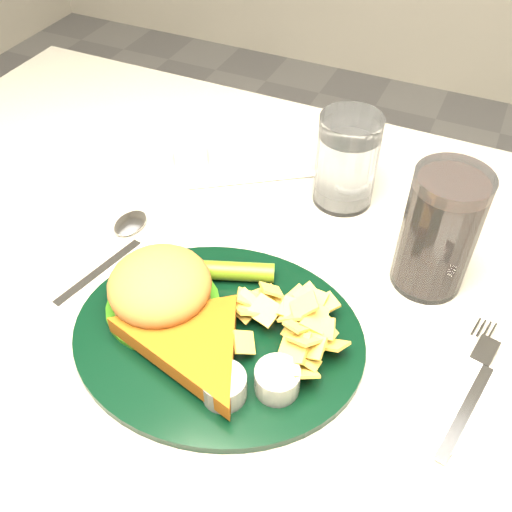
{
  "coord_description": "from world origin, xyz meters",
  "views": [
    {
      "loc": [
        0.19,
        -0.38,
        1.23
      ],
      "look_at": [
        0.01,
        0.01,
        0.8
      ],
      "focal_mm": 40.0,
      "sensor_mm": 36.0,
      "label": 1
    }
  ],
  "objects_px": {
    "water_glass": "(347,161)",
    "fork_napkin": "(467,403)",
    "dinner_plate": "(217,317)",
    "cola_glass": "(439,232)",
    "table": "(251,447)"
  },
  "relations": [
    {
      "from": "water_glass",
      "to": "fork_napkin",
      "type": "distance_m",
      "value": 0.32
    },
    {
      "from": "dinner_plate",
      "to": "cola_glass",
      "type": "relative_size",
      "value": 2.07
    },
    {
      "from": "fork_napkin",
      "to": "cola_glass",
      "type": "bearing_deg",
      "value": 127.51
    },
    {
      "from": "table",
      "to": "dinner_plate",
      "type": "bearing_deg",
      "value": -89.1
    },
    {
      "from": "water_glass",
      "to": "dinner_plate",
      "type": "bearing_deg",
      "value": -98.9
    },
    {
      "from": "dinner_plate",
      "to": "water_glass",
      "type": "height_order",
      "value": "water_glass"
    },
    {
      "from": "dinner_plate",
      "to": "water_glass",
      "type": "relative_size",
      "value": 2.48
    },
    {
      "from": "dinner_plate",
      "to": "cola_glass",
      "type": "bearing_deg",
      "value": 33.74
    },
    {
      "from": "table",
      "to": "fork_napkin",
      "type": "relative_size",
      "value": 7.79
    },
    {
      "from": "dinner_plate",
      "to": "water_glass",
      "type": "bearing_deg",
      "value": 70.21
    },
    {
      "from": "table",
      "to": "cola_glass",
      "type": "bearing_deg",
      "value": 29.0
    },
    {
      "from": "table",
      "to": "fork_napkin",
      "type": "bearing_deg",
      "value": -11.04
    },
    {
      "from": "dinner_plate",
      "to": "fork_napkin",
      "type": "distance_m",
      "value": 0.25
    },
    {
      "from": "table",
      "to": "fork_napkin",
      "type": "height_order",
      "value": "fork_napkin"
    },
    {
      "from": "water_glass",
      "to": "table",
      "type": "bearing_deg",
      "value": -102.56
    }
  ]
}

